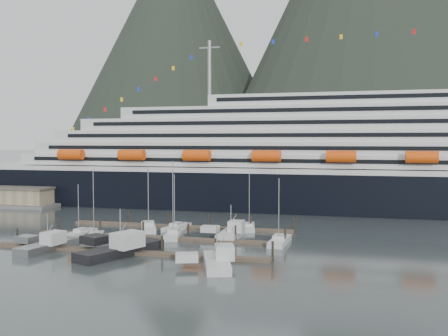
% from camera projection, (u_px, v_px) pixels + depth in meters
% --- Properties ---
extents(ground, '(1600.00, 1600.00, 0.00)m').
position_uv_depth(ground, '(176.00, 243.00, 93.16)').
color(ground, '#424E4D').
rests_on(ground, ground).
extents(mountains, '(870.00, 440.00, 420.00)m').
position_uv_depth(mountains, '(383.00, 22.00, 638.72)').
color(mountains, black).
rests_on(mountains, ground).
extents(cruise_ship, '(210.00, 30.40, 50.30)m').
position_uv_depth(cruise_ship, '(355.00, 164.00, 137.76)').
color(cruise_ship, black).
rests_on(cruise_ship, ground).
extents(dock_near, '(48.18, 2.28, 3.20)m').
position_uv_depth(dock_near, '(126.00, 252.00, 84.83)').
color(dock_near, '#43362B').
rests_on(dock_near, ground).
extents(dock_mid, '(48.18, 2.28, 3.20)m').
position_uv_depth(dock_mid, '(156.00, 237.00, 97.36)').
color(dock_mid, '#43362B').
rests_on(dock_mid, ground).
extents(dock_far, '(48.18, 2.28, 3.20)m').
position_uv_depth(dock_far, '(180.00, 226.00, 109.90)').
color(dock_far, '#43362B').
rests_on(dock_far, ground).
extents(sailboat_a, '(2.88, 8.09, 10.34)m').
position_uv_depth(sailboat_a, '(81.00, 233.00, 101.01)').
color(sailboat_a, silver).
rests_on(sailboat_a, ground).
extents(sailboat_b, '(5.32, 9.20, 13.53)m').
position_uv_depth(sailboat_b, '(95.00, 237.00, 96.91)').
color(sailboat_b, silver).
rests_on(sailboat_b, ground).
extents(sailboat_c, '(4.74, 10.16, 14.92)m').
position_uv_depth(sailboat_c, '(174.00, 235.00, 99.11)').
color(sailboat_c, silver).
rests_on(sailboat_c, ground).
extents(sailboat_e, '(6.99, 10.88, 13.62)m').
position_uv_depth(sailboat_e, '(148.00, 228.00, 107.49)').
color(sailboat_e, silver).
rests_on(sailboat_e, ground).
extents(sailboat_f, '(3.77, 8.82, 11.84)m').
position_uv_depth(sailboat_f, '(177.00, 228.00, 107.27)').
color(sailboat_f, silver).
rests_on(sailboat_f, ground).
extents(sailboat_g, '(4.09, 9.34, 12.04)m').
position_uv_depth(sailboat_g, '(249.00, 227.00, 107.86)').
color(sailboat_g, silver).
rests_on(sailboat_g, ground).
extents(sailboat_h, '(2.99, 9.42, 12.17)m').
position_uv_depth(sailboat_h, '(280.00, 242.00, 92.67)').
color(sailboat_h, silver).
rests_on(sailboat_h, ground).
extents(trawler_a, '(9.18, 12.61, 6.70)m').
position_uv_depth(trawler_a, '(47.00, 245.00, 87.44)').
color(trawler_a, gray).
rests_on(trawler_a, ground).
extents(trawler_c, '(12.91, 16.41, 8.22)m').
position_uv_depth(trawler_c, '(120.00, 249.00, 83.70)').
color(trawler_c, black).
rests_on(trawler_c, ground).
extents(trawler_d, '(9.51, 11.84, 6.75)m').
position_uv_depth(trawler_d, '(216.00, 261.00, 75.56)').
color(trawler_d, silver).
rests_on(trawler_d, ground).
extents(trawler_e, '(8.13, 10.67, 6.87)m').
position_uv_depth(trawler_e, '(230.00, 233.00, 98.34)').
color(trawler_e, silver).
rests_on(trawler_e, ground).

